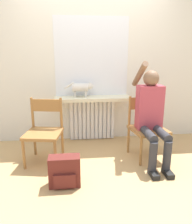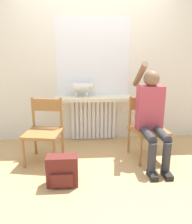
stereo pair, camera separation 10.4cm
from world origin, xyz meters
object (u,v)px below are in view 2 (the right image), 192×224
Objects in this scene: chair_left at (44,130)px; person at (152,113)px; chair_right at (147,127)px; cat at (83,88)px; backpack at (62,171)px.

person reaches higher than chair_left.
chair_left is at bearing 170.64° from chair_right.
chair_left is at bearing 175.42° from person.
cat is 1.32× the size of backpack.
person is 1.19m from cat.
cat is at bearing 134.86° from chair_right.
person is at bearing 5.60° from chair_left.
chair_right is 1.33m from backpack.
chair_left is at bearing 114.23° from backpack.
backpack is at bearing -160.59° from chair_right.
person reaches higher than backpack.
chair_right is at bearing -35.77° from cat.
chair_right is 2.43× the size of backpack.
chair_left is 1.85× the size of cat.
cat reaches higher than chair_left.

